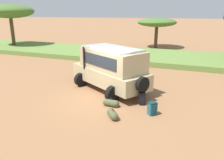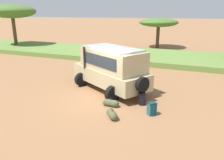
{
  "view_description": "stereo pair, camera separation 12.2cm",
  "coord_description": "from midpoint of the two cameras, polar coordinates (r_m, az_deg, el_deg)",
  "views": [
    {
      "loc": [
        4.19,
        -9.53,
        4.25
      ],
      "look_at": [
        0.33,
        0.17,
        1.0
      ],
      "focal_mm": 35.0,
      "sensor_mm": 36.0,
      "label": 1
    },
    {
      "loc": [
        4.3,
        -9.48,
        4.25
      ],
      "look_at": [
        0.33,
        0.17,
        1.0
      ],
      "focal_mm": 35.0,
      "sensor_mm": 36.0,
      "label": 2
    }
  ],
  "objects": [
    {
      "name": "ground_plane",
      "position": [
        11.25,
        -2.23,
        -4.93
      ],
      "size": [
        320.0,
        320.0,
        0.0
      ],
      "primitive_type": "plane",
      "color": "#936642"
    },
    {
      "name": "grass_bank",
      "position": [
        21.26,
        9.82,
        6.11
      ],
      "size": [
        120.0,
        7.0,
        0.44
      ],
      "color": "olive",
      "rests_on": "ground_plane"
    },
    {
      "name": "safari_vehicle",
      "position": [
        12.14,
        -0.68,
        3.2
      ],
      "size": [
        5.3,
        4.09,
        2.44
      ],
      "color": "tan",
      "rests_on": "ground_plane"
    },
    {
      "name": "backpack_beside_front_wheel",
      "position": [
        9.62,
        10.09,
        -7.35
      ],
      "size": [
        0.45,
        0.45,
        0.58
      ],
      "color": "#235B6B",
      "rests_on": "ground_plane"
    },
    {
      "name": "backpack_cluster_center",
      "position": [
        10.6,
        7.57,
        -4.83
      ],
      "size": [
        0.36,
        0.43,
        0.59
      ],
      "color": "black",
      "rests_on": "ground_plane"
    },
    {
      "name": "duffel_bag_low_black_case",
      "position": [
        10.32,
        -0.61,
        -6.02
      ],
      "size": [
        0.82,
        0.34,
        0.43
      ],
      "color": "#4C5133",
      "rests_on": "ground_plane"
    },
    {
      "name": "duffel_bag_soft_canvas",
      "position": [
        9.24,
        -0.23,
        -8.92
      ],
      "size": [
        0.64,
        0.69,
        0.44
      ],
      "color": "#4C5133",
      "rests_on": "ground_plane"
    },
    {
      "name": "acacia_tree_far_left",
      "position": [
        29.46,
        -25.25,
        15.88
      ],
      "size": [
        5.7,
        5.27,
        5.16
      ],
      "color": "brown",
      "rests_on": "ground_plane"
    },
    {
      "name": "acacia_tree_left_mid",
      "position": [
        27.84,
        11.52,
        14.48
      ],
      "size": [
        4.67,
        4.96,
        3.61
      ],
      "color": "brown",
      "rests_on": "ground_plane"
    }
  ]
}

